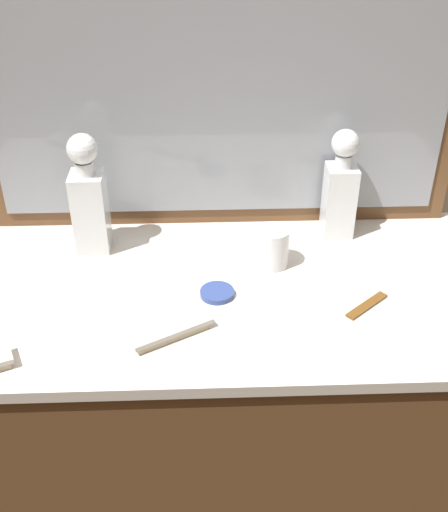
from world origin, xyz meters
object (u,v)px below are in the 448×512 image
(crystal_decanter_front, at_px, (90,204))
(porcelain_dish, at_px, (217,293))
(crystal_decanter_left, at_px, (340,194))
(tortoiseshell_comb, at_px, (367,305))
(crystal_tumbler_right, at_px, (273,249))
(silver_brush_left, at_px, (169,329))

(crystal_decanter_front, height_order, porcelain_dish, crystal_decanter_front)
(crystal_decanter_left, xyz_separation_m, crystal_decanter_front, (-0.59, -0.05, 0.01))
(tortoiseshell_comb, bearing_deg, crystal_decanter_front, 157.15)
(porcelain_dish, bearing_deg, tortoiseshell_comb, -9.34)
(crystal_decanter_left, xyz_separation_m, porcelain_dish, (-0.30, -0.25, -0.10))
(crystal_decanter_left, bearing_deg, porcelain_dish, -140.53)
(porcelain_dish, distance_m, tortoiseshell_comb, 0.31)
(crystal_tumbler_right, height_order, tortoiseshell_comb, crystal_tumbler_right)
(crystal_decanter_left, distance_m, tortoiseshell_comb, 0.32)
(crystal_tumbler_right, xyz_separation_m, silver_brush_left, (-0.23, -0.24, -0.03))
(silver_brush_left, bearing_deg, crystal_decanter_front, 120.09)
(crystal_tumbler_right, distance_m, porcelain_dish, 0.18)
(crystal_decanter_front, relative_size, tortoiseshell_comb, 2.81)
(crystal_decanter_left, xyz_separation_m, silver_brush_left, (-0.40, -0.37, -0.10))
(crystal_decanter_left, height_order, porcelain_dish, crystal_decanter_left)
(silver_brush_left, distance_m, porcelain_dish, 0.16)
(silver_brush_left, relative_size, tortoiseshell_comb, 1.72)
(crystal_tumbler_right, height_order, porcelain_dish, crystal_tumbler_right)
(crystal_decanter_left, height_order, silver_brush_left, crystal_decanter_left)
(crystal_decanter_front, bearing_deg, silver_brush_left, -59.91)
(crystal_decanter_front, distance_m, silver_brush_left, 0.39)
(porcelain_dish, height_order, tortoiseshell_comb, porcelain_dish)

